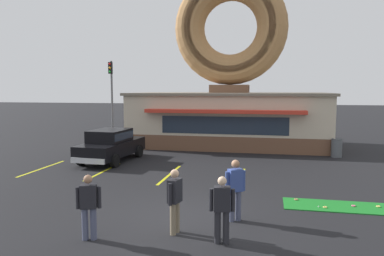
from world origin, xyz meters
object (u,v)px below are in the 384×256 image
(pedestrian_clipboard_woman, at_px, (175,198))
(trash_bin, at_px, (337,148))
(pedestrian_blue_sweater_man, at_px, (222,207))
(pedestrian_leather_jacket_man, at_px, (235,187))
(car_black, at_px, (111,144))
(traffic_light_pole, at_px, (111,88))
(golf_ball, at_px, (319,206))
(pedestrian_hooded_kid, at_px, (89,204))

(pedestrian_clipboard_woman, xyz_separation_m, trash_bin, (5.75, 12.01, -0.40))
(pedestrian_blue_sweater_man, height_order, pedestrian_leather_jacket_man, pedestrian_leather_jacket_man)
(pedestrian_blue_sweater_man, relative_size, trash_bin, 1.64)
(car_black, xyz_separation_m, traffic_light_pole, (-4.64, 10.63, 2.84))
(pedestrian_blue_sweater_man, bearing_deg, pedestrian_clipboard_woman, 163.51)
(golf_ball, distance_m, pedestrian_blue_sweater_man, 4.16)
(trash_bin, bearing_deg, pedestrian_clipboard_woman, -115.59)
(pedestrian_leather_jacket_man, bearing_deg, traffic_light_pole, 122.71)
(pedestrian_leather_jacket_man, xyz_separation_m, pedestrian_clipboard_woman, (-1.38, -1.20, -0.04))
(car_black, height_order, pedestrian_leather_jacket_man, pedestrian_leather_jacket_man)
(car_black, relative_size, trash_bin, 4.78)
(pedestrian_blue_sweater_man, relative_size, pedestrian_leather_jacket_man, 0.94)
(trash_bin, xyz_separation_m, traffic_light_pole, (-15.86, 7.09, 3.21))
(pedestrian_hooded_kid, relative_size, trash_bin, 1.62)
(pedestrian_hooded_kid, xyz_separation_m, pedestrian_clipboard_woman, (1.91, 0.79, 0.03))
(pedestrian_hooded_kid, distance_m, traffic_light_pole, 21.70)
(car_black, bearing_deg, trash_bin, 17.53)
(golf_ball, xyz_separation_m, pedestrian_hooded_kid, (-5.67, -3.62, 0.82))
(pedestrian_hooded_kid, xyz_separation_m, traffic_light_pole, (-8.20, 19.89, 2.84))
(trash_bin, bearing_deg, traffic_light_pole, 155.93)
(car_black, relative_size, pedestrian_clipboard_woman, 2.86)
(golf_ball, xyz_separation_m, traffic_light_pole, (-13.87, 16.27, 3.66))
(pedestrian_blue_sweater_man, distance_m, traffic_light_pole, 22.69)
(pedestrian_leather_jacket_man, relative_size, pedestrian_clipboard_woman, 1.04)
(pedestrian_clipboard_woman, bearing_deg, traffic_light_pole, 117.89)
(pedestrian_hooded_kid, height_order, trash_bin, pedestrian_hooded_kid)
(car_black, xyz_separation_m, pedestrian_hooded_kid, (3.56, -9.26, -0.00))
(trash_bin, distance_m, traffic_light_pole, 17.67)
(car_black, bearing_deg, pedestrian_clipboard_woman, -57.13)
(pedestrian_clipboard_woman, height_order, traffic_light_pole, traffic_light_pole)
(golf_ball, bearing_deg, pedestrian_hooded_kid, -147.45)
(trash_bin, bearing_deg, car_black, -162.47)
(golf_ball, relative_size, pedestrian_blue_sweater_man, 0.03)
(golf_ball, distance_m, car_black, 10.85)
(pedestrian_hooded_kid, bearing_deg, pedestrian_clipboard_woman, 22.62)
(golf_ball, bearing_deg, traffic_light_pole, 130.45)
(pedestrian_leather_jacket_man, bearing_deg, pedestrian_blue_sweater_man, -95.91)
(car_black, xyz_separation_m, trash_bin, (11.22, 3.55, -0.37))
(pedestrian_leather_jacket_man, xyz_separation_m, traffic_light_pole, (-11.49, 17.89, 2.77))
(pedestrian_blue_sweater_man, bearing_deg, pedestrian_hooded_kid, -172.13)
(pedestrian_clipboard_woman, height_order, trash_bin, pedestrian_clipboard_woman)
(car_black, relative_size, traffic_light_pole, 0.80)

